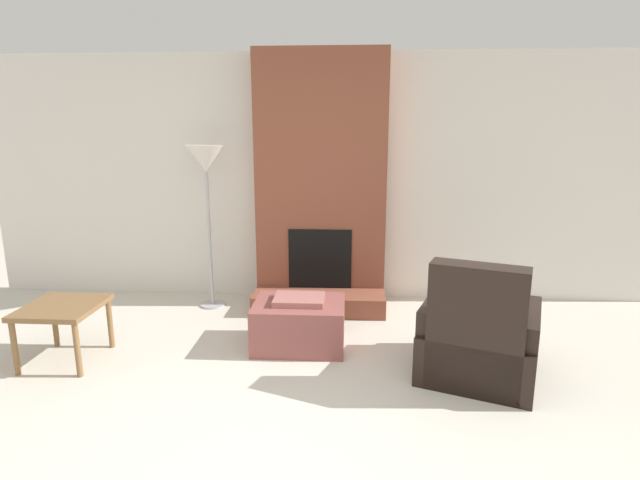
{
  "coord_description": "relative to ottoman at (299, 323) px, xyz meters",
  "views": [
    {
      "loc": [
        0.3,
        -2.39,
        1.84
      ],
      "look_at": [
        0.0,
        2.6,
        0.71
      ],
      "focal_mm": 28.0,
      "sensor_mm": 36.0,
      "label": 1
    }
  ],
  "objects": [
    {
      "name": "ground_plane",
      "position": [
        0.12,
        -1.6,
        -0.2
      ],
      "size": [
        24.0,
        24.0,
        0.0
      ],
      "primitive_type": "plane",
      "color": "beige"
    },
    {
      "name": "wall_back",
      "position": [
        0.12,
        1.35,
        1.1
      ],
      "size": [
        7.3,
        0.06,
        2.6
      ],
      "primitive_type": "cube",
      "color": "silver",
      "rests_on": "ground_plane"
    },
    {
      "name": "fireplace",
      "position": [
        0.12,
        1.13,
        0.99
      ],
      "size": [
        1.33,
        0.72,
        2.6
      ],
      "color": "brown",
      "rests_on": "ground_plane"
    },
    {
      "name": "ottoman",
      "position": [
        0.0,
        0.0,
        0.0
      ],
      "size": [
        0.77,
        0.6,
        0.44
      ],
      "color": "#8C4C47",
      "rests_on": "ground_plane"
    },
    {
      "name": "armchair",
      "position": [
        1.38,
        -0.48,
        0.08
      ],
      "size": [
        1.05,
        1.05,
        0.94
      ],
      "rotation": [
        0.0,
        0.0,
        2.78
      ],
      "color": "black",
      "rests_on": "ground_plane"
    },
    {
      "name": "side_table",
      "position": [
        -1.84,
        -0.39,
        0.2
      ],
      "size": [
        0.57,
        0.6,
        0.47
      ],
      "color": "brown",
      "rests_on": "ground_plane"
    },
    {
      "name": "floor_lamp_left",
      "position": [
        -1.02,
        0.93,
        1.26
      ],
      "size": [
        0.38,
        0.38,
        1.67
      ],
      "color": "#ADADB2",
      "rests_on": "ground_plane"
    }
  ]
}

